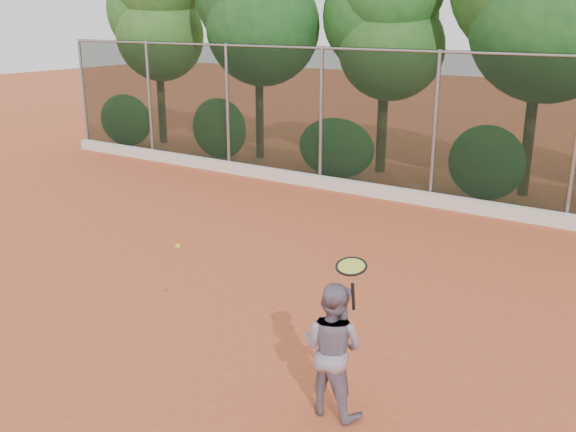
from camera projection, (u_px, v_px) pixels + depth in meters
The scene contains 7 objects.
ground at pixel (251, 313), 9.47m from camera, with size 80.00×80.00×0.00m, color #C0522D.
concrete_curb at pixel (427, 199), 14.84m from camera, with size 24.00×0.20×0.30m, color silver.
tennis_player at pixel (333, 349), 6.92m from camera, with size 0.74×0.58×1.53m, color gray.
chainlink_fence at pixel (435, 124), 14.48m from camera, with size 24.09×0.09×3.50m.
foliage_backdrop at pixel (451, 7), 15.58m from camera, with size 23.70×3.63×7.55m.
tennis_racket at pixel (352, 270), 6.36m from camera, with size 0.38×0.38×0.57m.
tennis_ball_in_flight at pixel (178, 246), 7.76m from camera, with size 0.06×0.06×0.06m.
Camera 1 is at (5.23, -6.86, 4.20)m, focal length 40.00 mm.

